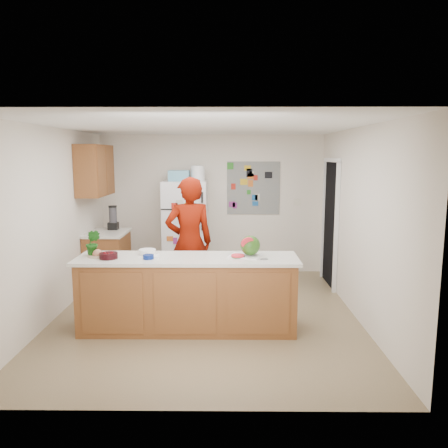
{
  "coord_description": "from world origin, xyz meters",
  "views": [
    {
      "loc": [
        0.3,
        -5.64,
        2.14
      ],
      "look_at": [
        0.24,
        0.2,
        1.22
      ],
      "focal_mm": 35.0,
      "sensor_mm": 36.0,
      "label": 1
    }
  ],
  "objects_px": {
    "person": "(189,243)",
    "watermelon": "(250,245)",
    "refrigerator": "(186,230)",
    "cherry_bowl": "(109,256)"
  },
  "relations": [
    {
      "from": "person",
      "to": "refrigerator",
      "type": "bearing_deg",
      "value": -97.95
    },
    {
      "from": "refrigerator",
      "to": "cherry_bowl",
      "type": "bearing_deg",
      "value": -105.4
    },
    {
      "from": "person",
      "to": "watermelon",
      "type": "xyz_separation_m",
      "value": [
        0.81,
        -0.79,
        0.13
      ]
    },
    {
      "from": "cherry_bowl",
      "to": "watermelon",
      "type": "bearing_deg",
      "value": 4.9
    },
    {
      "from": "refrigerator",
      "to": "person",
      "type": "height_order",
      "value": "person"
    },
    {
      "from": "watermelon",
      "to": "person",
      "type": "bearing_deg",
      "value": 135.77
    },
    {
      "from": "refrigerator",
      "to": "watermelon",
      "type": "height_order",
      "value": "refrigerator"
    },
    {
      "from": "person",
      "to": "watermelon",
      "type": "height_order",
      "value": "person"
    },
    {
      "from": "refrigerator",
      "to": "watermelon",
      "type": "xyz_separation_m",
      "value": [
        1.01,
        -2.32,
        0.2
      ]
    },
    {
      "from": "cherry_bowl",
      "to": "person",
      "type": "bearing_deg",
      "value": 46.84
    }
  ]
}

